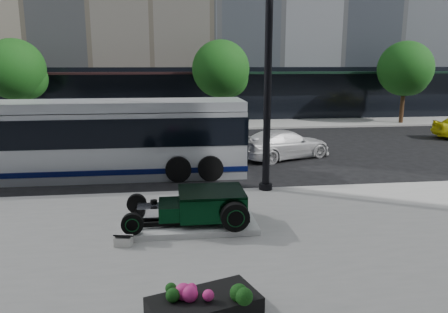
{
  "coord_description": "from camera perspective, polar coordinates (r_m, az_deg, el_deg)",
  "views": [
    {
      "loc": [
        -2.53,
        -16.21,
        4.37
      ],
      "look_at": [
        -0.67,
        -1.73,
        1.2
      ],
      "focal_mm": 35.0,
      "sensor_mm": 36.0,
      "label": 1
    }
  ],
  "objects": [
    {
      "name": "display_plinth",
      "position": [
        11.71,
        -4.35,
        -8.67
      ],
      "size": [
        3.4,
        1.8,
        0.15
      ],
      "primitive_type": "cube",
      "color": "silver",
      "rests_on": "sidewalk_near"
    },
    {
      "name": "flower_planter",
      "position": [
        7.8,
        -2.62,
        -18.89
      ],
      "size": [
        2.04,
        1.47,
        0.6
      ],
      "color": "black",
      "rests_on": "sidewalk_near"
    },
    {
      "name": "info_plaque",
      "position": [
        10.76,
        -13.01,
        -10.61
      ],
      "size": [
        0.45,
        0.37,
        0.31
      ],
      "color": "silver",
      "rests_on": "sidewalk_near"
    },
    {
      "name": "hot_rod",
      "position": [
        11.56,
        -2.73,
        -6.28
      ],
      "size": [
        3.22,
        2.0,
        0.81
      ],
      "color": "black",
      "rests_on": "display_plinth"
    },
    {
      "name": "lamppost",
      "position": [
        14.38,
        5.75,
        10.12
      ],
      "size": [
        0.44,
        0.44,
        8.07
      ],
      "color": "black",
      "rests_on": "sidewalk_near"
    },
    {
      "name": "street_trees",
      "position": [
        29.52,
        -0.16,
        11.08
      ],
      "size": [
        29.8,
        3.8,
        5.7
      ],
      "color": "black",
      "rests_on": "sidewalk_far"
    },
    {
      "name": "ground",
      "position": [
        16.98,
        1.52,
        -2.67
      ],
      "size": [
        120.0,
        120.0,
        0.0
      ],
      "primitive_type": "plane",
      "color": "black",
      "rests_on": "ground"
    },
    {
      "name": "white_sedan",
      "position": [
        20.31,
        7.9,
        1.6
      ],
      "size": [
        4.9,
        3.43,
        1.32
      ],
      "primitive_type": "imported",
      "rotation": [
        0.0,
        0.0,
        1.96
      ],
      "color": "silver",
      "rests_on": "ground"
    },
    {
      "name": "sidewalk_far",
      "position": [
        30.62,
        -2.5,
        4.14
      ],
      "size": [
        70.0,
        4.0,
        0.12
      ],
      "primitive_type": "cube",
      "color": "gray",
      "rests_on": "ground"
    },
    {
      "name": "transit_bus",
      "position": [
        17.59,
        -17.28,
        2.26
      ],
      "size": [
        12.12,
        2.88,
        2.92
      ],
      "color": "#B6BBC1",
      "rests_on": "ground"
    }
  ]
}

